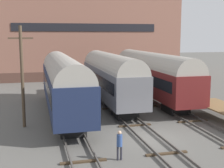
{
  "coord_description": "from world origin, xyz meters",
  "views": [
    {
      "loc": [
        -7.38,
        -19.24,
        6.93
      ],
      "look_at": [
        0.0,
        10.32,
        2.2
      ],
      "focal_mm": 50.0,
      "sensor_mm": 36.0,
      "label": 1
    }
  ],
  "objects": [
    {
      "name": "track_left",
      "position": [
        -4.95,
        0.0,
        0.14
      ],
      "size": [
        2.6,
        60.0,
        0.26
      ],
      "color": "#4C4742",
      "rests_on": "ground"
    },
    {
      "name": "train_car_grey",
      "position": [
        0.0,
        10.82,
        2.94
      ],
      "size": [
        2.97,
        15.51,
        5.18
      ],
      "color": "black",
      "rests_on": "ground"
    },
    {
      "name": "track_right",
      "position": [
        4.95,
        0.0,
        0.14
      ],
      "size": [
        2.6,
        60.0,
        0.26
      ],
      "color": "#4C4742",
      "rests_on": "ground"
    },
    {
      "name": "warehouse_building",
      "position": [
        0.53,
        34.73,
        7.43
      ],
      "size": [
        31.46,
        12.41,
        14.86
      ],
      "color": "#4F342A",
      "rests_on": "ground"
    },
    {
      "name": "person_worker",
      "position": [
        -2.93,
        -3.15,
        1.03
      ],
      "size": [
        0.32,
        0.32,
        1.71
      ],
      "color": "#282833",
      "rests_on": "ground"
    },
    {
      "name": "track_middle",
      "position": [
        0.0,
        0.0,
        0.14
      ],
      "size": [
        2.6,
        60.0,
        0.26
      ],
      "color": "#4C4742",
      "rests_on": "ground"
    },
    {
      "name": "train_car_maroon",
      "position": [
        4.95,
        12.14,
        2.92
      ],
      "size": [
        3.09,
        18.12,
        5.15
      ],
      "color": "black",
      "rests_on": "ground"
    },
    {
      "name": "ground_plane",
      "position": [
        0.0,
        0.0,
        0.0
      ],
      "size": [
        200.0,
        200.0,
        0.0
      ],
      "primitive_type": "plane",
      "color": "#56544F"
    },
    {
      "name": "utility_pole",
      "position": [
        -8.31,
        4.88,
        4.0
      ],
      "size": [
        1.8,
        0.24,
        7.67
      ],
      "color": "#473828",
      "rests_on": "ground"
    },
    {
      "name": "train_car_navy",
      "position": [
        -4.95,
        8.01,
        2.96
      ],
      "size": [
        3.01,
        17.37,
        5.21
      ],
      "color": "black",
      "rests_on": "ground"
    }
  ]
}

